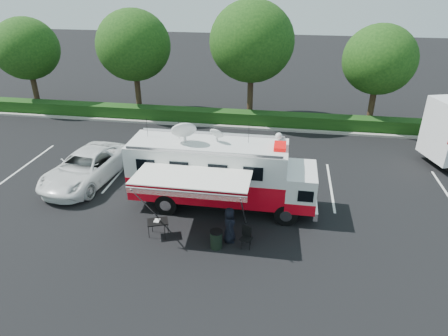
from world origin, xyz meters
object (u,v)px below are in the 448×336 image
(trash_bin, at_px, (216,239))
(white_suv, at_px, (88,181))
(folding_table, at_px, (158,222))
(command_truck, at_px, (221,174))

(trash_bin, bearing_deg, white_suv, 149.90)
(white_suv, height_order, folding_table, white_suv)
(white_suv, distance_m, trash_bin, 9.42)
(white_suv, xyz_separation_m, folding_table, (5.46, -4.30, 0.71))
(folding_table, xyz_separation_m, trash_bin, (2.68, -0.42, -0.29))
(command_truck, xyz_separation_m, white_suv, (-7.78, 1.46, -1.85))
(white_suv, bearing_deg, folding_table, -30.71)
(trash_bin, bearing_deg, command_truck, 96.26)
(white_suv, relative_size, trash_bin, 7.39)
(command_truck, bearing_deg, white_suv, 169.40)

